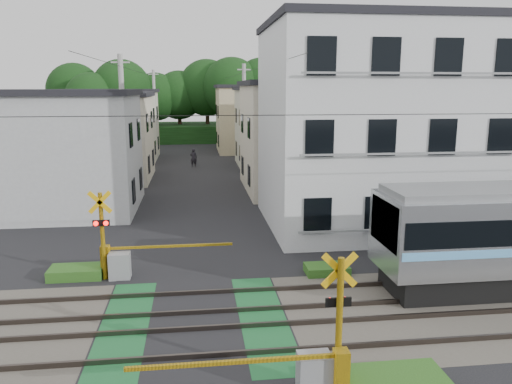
{
  "coord_description": "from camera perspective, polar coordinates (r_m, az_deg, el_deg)",
  "views": [
    {
      "loc": [
        0.12,
        -12.86,
        6.34
      ],
      "look_at": [
        2.33,
        5.0,
        2.6
      ],
      "focal_mm": 35.0,
      "sensor_mm": 36.0,
      "label": 1
    }
  ],
  "objects": [
    {
      "name": "ground",
      "position": [
        14.34,
        -7.02,
        -14.58
      ],
      "size": [
        120.0,
        120.0,
        0.0
      ],
      "primitive_type": "plane",
      "color": "black"
    },
    {
      "name": "track_bed",
      "position": [
        14.33,
        -7.03,
        -14.45
      ],
      "size": [
        120.0,
        120.0,
        0.14
      ],
      "color": "#47423A",
      "rests_on": "ground"
    },
    {
      "name": "crossing_signal_near",
      "position": [
        11.07,
        7.23,
        -18.91
      ],
      "size": [
        4.74,
        0.65,
        3.09
      ],
      "color": "#EFB20C",
      "rests_on": "ground"
    },
    {
      "name": "crossing_signal_far",
      "position": [
        17.66,
        -15.61,
        -7.29
      ],
      "size": [
        4.74,
        0.65,
        3.09
      ],
      "color": "#EFB20C",
      "rests_on": "ground"
    },
    {
      "name": "apartment_block",
      "position": [
        23.94,
        13.58,
        7.39
      ],
      "size": [
        10.2,
        8.36,
        9.3
      ],
      "color": "silver",
      "rests_on": "ground"
    },
    {
      "name": "houses_row",
      "position": [
        38.91,
        -6.89,
        7.11
      ],
      "size": [
        22.07,
        31.35,
        6.8
      ],
      "color": "#B2B5B7",
      "rests_on": "ground"
    },
    {
      "name": "tree_hill",
      "position": [
        61.6,
        -6.03,
        10.59
      ],
      "size": [
        40.0,
        12.32,
        10.91
      ],
      "color": "#133411",
      "rests_on": "ground"
    },
    {
      "name": "catenary",
      "position": [
        14.42,
        17.16,
        0.65
      ],
      "size": [
        60.0,
        5.04,
        7.0
      ],
      "color": "#2D2D33",
      "rests_on": "ground"
    },
    {
      "name": "utility_poles",
      "position": [
        35.96,
        -8.99,
        8.01
      ],
      "size": [
        7.9,
        42.0,
        8.0
      ],
      "color": "#A5A5A0",
      "rests_on": "ground"
    },
    {
      "name": "pedestrian",
      "position": [
        41.28,
        -7.15,
        3.9
      ],
      "size": [
        0.61,
        0.45,
        1.53
      ],
      "primitive_type": "imported",
      "rotation": [
        0.0,
        0.0,
        2.98
      ],
      "color": "#232028",
      "rests_on": "ground"
    },
    {
      "name": "weed_patches",
      "position": [
        14.27,
        0.24,
        -13.8
      ],
      "size": [
        10.25,
        8.8,
        0.4
      ],
      "color": "#2D5E1E",
      "rests_on": "ground"
    }
  ]
}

